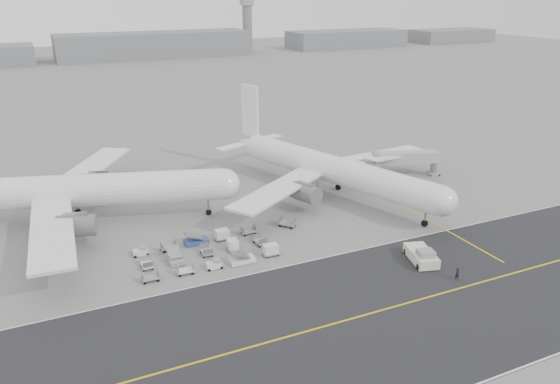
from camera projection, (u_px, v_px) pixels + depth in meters
name	position (u px, v px, depth m)	size (l,w,h in m)	color
ground	(282.00, 260.00, 83.05)	(700.00, 700.00, 0.00)	gray
taxiway	(377.00, 312.00, 69.77)	(220.00, 59.00, 0.03)	#28282B
horizon_buildings	(139.00, 58.00, 315.45)	(520.00, 28.00, 28.00)	slate
control_tower	(247.00, 25.00, 341.47)	(7.00, 7.00, 31.25)	slate
airliner_a	(72.00, 191.00, 94.23)	(56.84, 55.70, 20.21)	white
airliner_b	(330.00, 168.00, 107.26)	(51.75, 52.72, 18.93)	white
pushback_tug	(422.00, 256.00, 82.07)	(4.87, 8.89, 2.51)	beige
jet_bridge	(407.00, 159.00, 118.21)	(15.07, 7.30, 5.68)	gray
gse_cluster	(205.00, 255.00, 84.34)	(25.74, 16.08, 1.90)	gray
stray_dolly	(287.00, 227.00, 94.47)	(1.70, 2.76, 1.70)	silver
ground_crew_a	(457.00, 274.00, 76.98)	(0.70, 0.46, 1.91)	black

